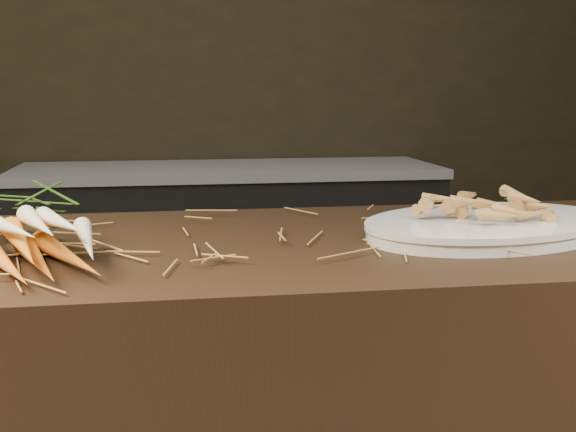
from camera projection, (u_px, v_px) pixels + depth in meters
name	position (u px, v px, depth m)	size (l,w,h in m)	color
back_counter	(230.00, 259.00, 3.22)	(1.82, 0.62, 0.84)	black
straw_bedding	(144.00, 239.00, 1.26)	(1.40, 0.60, 0.02)	#A77A36
root_veg_bunch	(21.00, 225.00, 1.19)	(0.32, 0.52, 0.09)	orange
serving_platter	(488.00, 228.00, 1.34)	(0.50, 0.33, 0.03)	white
roasted_veg_heap	(489.00, 206.00, 1.33)	(0.25, 0.18, 0.06)	#A56E36
serving_fork	(564.00, 213.00, 1.40)	(0.02, 0.19, 0.00)	silver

